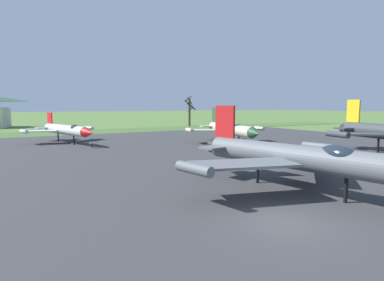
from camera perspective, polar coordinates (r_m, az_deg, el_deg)
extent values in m
plane|color=#4C6B33|center=(14.52, 16.33, -14.50)|extent=(600.00, 600.00, 0.00)
cube|color=#333335|center=(29.36, -9.52, -3.66)|extent=(85.52, 59.44, 0.05)
cube|color=#3F5D2D|center=(63.87, -20.60, 1.44)|extent=(145.52, 12.00, 0.06)
cylinder|color=silver|center=(45.42, -22.56, 1.86)|extent=(4.47, 11.37, 1.32)
cone|color=red|center=(39.29, -18.63, 1.37)|extent=(1.76, 2.37, 1.22)
cylinder|color=black|center=(50.97, -25.23, 2.18)|extent=(1.09, 0.96, 0.93)
ellipsoid|color=#19232D|center=(42.75, -21.03, 2.15)|extent=(1.04, 1.96, 0.98)
cube|color=silver|center=(45.97, -26.34, 1.61)|extent=(4.33, 3.17, 0.12)
cube|color=silver|center=(47.96, -20.44, 2.04)|extent=(4.49, 4.47, 0.12)
cylinder|color=silver|center=(45.86, -28.86, 1.46)|extent=(1.06, 2.17, 0.49)
cylinder|color=silver|center=(49.29, -18.65, 2.22)|extent=(1.06, 2.17, 0.49)
cube|color=red|center=(50.15, -24.99, 3.83)|extent=(0.58, 1.50, 1.64)
cube|color=silver|center=(49.75, -26.10, 2.16)|extent=(2.02, 1.67, 0.12)
cube|color=silver|center=(50.56, -23.67, 2.34)|extent=(2.02, 1.67, 0.12)
cylinder|color=black|center=(43.24, -21.16, 0.01)|extent=(0.18, 0.18, 1.23)
cylinder|color=black|center=(47.84, -23.69, 0.48)|extent=(0.18, 0.18, 1.23)
cylinder|color=black|center=(38.79, -18.12, -1.04)|extent=(0.08, 0.08, 0.60)
cube|color=white|center=(38.74, -18.14, -0.41)|extent=(0.63, 0.25, 0.26)
cylinder|color=#B7B293|center=(41.89, 7.08, 2.10)|extent=(3.72, 12.14, 1.40)
cone|color=#234C2D|center=(35.82, 11.82, 1.29)|extent=(1.59, 1.89, 1.28)
cylinder|color=black|center=(47.67, 3.82, 2.66)|extent=(1.11, 0.94, 0.98)
ellipsoid|color=#19232D|center=(39.74, 8.56, 2.40)|extent=(0.96, 1.81, 0.90)
cube|color=#B7B293|center=(41.59, 2.74, 1.97)|extent=(5.26, 4.42, 0.13)
cube|color=#B7B293|center=(44.13, 10.10, 2.13)|extent=(4.91, 3.00, 0.13)
cylinder|color=#B7B293|center=(41.18, -0.47, 1.93)|extent=(0.95, 2.29, 0.52)
cylinder|color=#B7B293|center=(45.60, 12.44, 2.22)|extent=(0.95, 2.29, 0.52)
cube|color=#234C2D|center=(46.90, 4.18, 4.79)|extent=(0.42, 1.33, 2.20)
cube|color=#B7B293|center=(46.34, 2.82, 2.68)|extent=(2.16, 1.66, 0.13)
cube|color=#B7B293|center=(47.30, 5.65, 2.74)|extent=(2.16, 1.66, 0.13)
cylinder|color=black|center=(39.64, 8.71, -0.13)|extent=(0.19, 0.19, 1.30)
cylinder|color=black|center=(44.42, 5.59, 0.62)|extent=(0.19, 0.19, 1.30)
cylinder|color=black|center=(35.40, 12.66, -1.58)|extent=(0.08, 0.08, 0.58)
cube|color=white|center=(35.34, 12.68, -0.87)|extent=(0.64, 0.21, 0.35)
cylinder|color=black|center=(42.00, 26.76, 2.02)|extent=(1.29, 1.08, 1.17)
cube|color=#33383D|center=(35.87, 29.39, 1.04)|extent=(5.53, 5.27, 0.16)
cylinder|color=#33383D|center=(34.46, 25.49, 1.06)|extent=(1.01, 2.74, 0.62)
cube|color=yellow|center=(41.29, 27.88, 4.90)|extent=(0.45, 1.73, 2.65)
cube|color=#33383D|center=(40.24, 26.66, 2.04)|extent=(2.23, 1.84, 0.16)
cube|color=#33383D|center=(42.28, 29.12, 2.09)|extent=(2.23, 1.84, 0.16)
cylinder|color=black|center=(39.35, 31.39, -0.85)|extent=(0.22, 0.22, 1.56)
cylinder|color=#565B60|center=(19.08, 19.08, -2.98)|extent=(4.11, 12.85, 1.48)
cylinder|color=black|center=(23.07, 4.43, -1.07)|extent=(1.18, 1.01, 1.04)
ellipsoid|color=#19232D|center=(18.04, 25.42, -2.47)|extent=(1.17, 2.21, 1.11)
cube|color=#565B60|center=(16.82, 9.46, -4.33)|extent=(6.18, 4.04, 0.14)
cube|color=#565B60|center=(22.78, 20.92, -1.85)|extent=(5.97, 5.62, 0.14)
cylinder|color=#565B60|center=(15.30, 0.41, -5.31)|extent=(1.03, 2.43, 0.55)
cylinder|color=#565B60|center=(25.65, 22.34, -1.03)|extent=(1.03, 2.43, 0.55)
cube|color=red|center=(22.28, 6.16, 3.54)|extent=(0.54, 1.75, 2.31)
cube|color=#565B60|center=(21.53, 4.11, -1.31)|extent=(2.05, 1.72, 0.14)
cube|color=#565B60|center=(23.28, 8.23, -0.77)|extent=(2.05, 1.72, 0.14)
cylinder|color=black|center=(18.19, 26.75, -8.37)|extent=(0.20, 0.20, 1.38)
cylinder|color=black|center=(20.84, 12.14, -5.99)|extent=(0.20, 0.20, 1.38)
cylinder|color=#42382D|center=(78.26, -0.49, 5.23)|extent=(0.57, 0.57, 6.98)
cylinder|color=#42382D|center=(77.67, -0.40, 7.41)|extent=(1.39, 0.63, 2.03)
cylinder|color=#42382D|center=(77.13, -0.12, 6.33)|extent=(2.60, 0.50, 1.86)
cylinder|color=#42382D|center=(78.94, -0.30, 5.84)|extent=(1.24, 1.40, 1.43)
cylinder|color=#42382D|center=(77.25, -0.41, 6.71)|extent=(2.13, 1.12, 1.93)
cylinder|color=#42382D|center=(79.17, -0.78, 7.78)|extent=(2.17, 0.52, 1.57)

